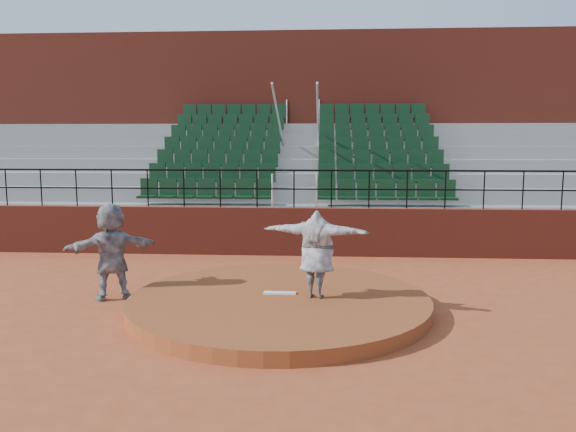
{
  "coord_description": "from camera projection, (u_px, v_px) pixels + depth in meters",
  "views": [
    {
      "loc": [
        0.81,
        -9.98,
        3.06
      ],
      "look_at": [
        0.0,
        2.5,
        1.4
      ],
      "focal_mm": 35.0,
      "sensor_mm": 36.0,
      "label": 1
    }
  ],
  "objects": [
    {
      "name": "press_box_facade",
      "position": [
        304.0,
        129.0,
        22.32
      ],
      "size": [
        24.0,
        3.0,
        7.1
      ],
      "primitive_type": "cube",
      "color": "maroon",
      "rests_on": "ground"
    },
    {
      "name": "wall_railing",
      "position": [
        294.0,
        180.0,
        15.0
      ],
      "size": [
        24.04,
        0.05,
        1.03
      ],
      "color": "black",
      "rests_on": "boundary_wall"
    },
    {
      "name": "pitching_rubber",
      "position": [
        280.0,
        293.0,
        10.44
      ],
      "size": [
        0.6,
        0.15,
        0.03
      ],
      "primitive_type": "cube",
      "color": "white",
      "rests_on": "pitchers_mound"
    },
    {
      "name": "fielder",
      "position": [
        111.0,
        251.0,
        10.93
      ],
      "size": [
        1.81,
        1.33,
        1.9
      ],
      "primitive_type": "imported",
      "rotation": [
        0.0,
        0.0,
        3.63
      ],
      "color": "black",
      "rests_on": "ground"
    },
    {
      "name": "seating_deck",
      "position": [
        300.0,
        190.0,
        18.68
      ],
      "size": [
        24.0,
        5.97,
        4.63
      ],
      "color": "gray",
      "rests_on": "ground"
    },
    {
      "name": "ground",
      "position": [
        279.0,
        309.0,
        10.32
      ],
      "size": [
        90.0,
        90.0,
        0.0
      ],
      "primitive_type": "plane",
      "color": "#A64825",
      "rests_on": "ground"
    },
    {
      "name": "boundary_wall",
      "position": [
        294.0,
        231.0,
        15.18
      ],
      "size": [
        24.0,
        0.3,
        1.3
      ],
      "primitive_type": "cube",
      "color": "maroon",
      "rests_on": "ground"
    },
    {
      "name": "pitcher",
      "position": [
        317.0,
        254.0,
        10.12
      ],
      "size": [
        2.03,
        1.0,
        1.59
      ],
      "primitive_type": "imported",
      "rotation": [
        0.0,
        0.0,
        2.89
      ],
      "color": "black",
      "rests_on": "pitchers_mound"
    },
    {
      "name": "pitchers_mound",
      "position": [
        279.0,
        303.0,
        10.31
      ],
      "size": [
        5.5,
        5.5,
        0.25
      ],
      "primitive_type": "cylinder",
      "color": "brown",
      "rests_on": "ground"
    }
  ]
}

